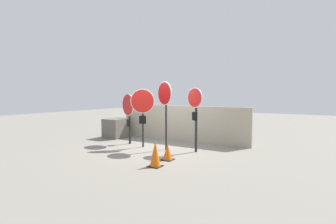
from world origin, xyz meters
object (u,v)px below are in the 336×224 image
traffic_cone_1 (155,154)px  storage_crate (116,128)px  stop_sign_2 (165,100)px  traffic_cone_0 (168,152)px  stop_sign_3 (195,109)px  stop_sign_0 (128,109)px  stop_sign_1 (142,105)px

traffic_cone_1 → storage_crate: 5.18m
stop_sign_2 → traffic_cone_0: 2.08m
stop_sign_3 → storage_crate: 4.56m
storage_crate → stop_sign_2: bearing=-18.2°
stop_sign_0 → stop_sign_2: stop_sign_2 is taller
stop_sign_3 → storage_crate: (-4.36, 0.84, -1.05)m
stop_sign_0 → traffic_cone_0: (2.65, -1.35, -1.13)m
stop_sign_1 → traffic_cone_0: (1.77, -1.11, -1.32)m
stop_sign_0 → stop_sign_2: size_ratio=0.82×
stop_sign_1 → stop_sign_2: (0.96, 0.03, 0.22)m
traffic_cone_0 → storage_crate: bearing=151.6°
stop_sign_2 → traffic_cone_0: size_ratio=4.91×
stop_sign_1 → stop_sign_2: bearing=-23.0°
stop_sign_0 → storage_crate: size_ratio=1.99×
traffic_cone_1 → traffic_cone_0: bearing=96.7°
storage_crate → stop_sign_0: bearing=-30.9°
stop_sign_0 → stop_sign_3: (2.89, 0.05, 0.11)m
stop_sign_0 → stop_sign_1: size_ratio=0.92×
stop_sign_1 → traffic_cone_0: size_ratio=4.41×
traffic_cone_1 → stop_sign_2: bearing=115.2°
traffic_cone_0 → traffic_cone_1: 0.80m
stop_sign_1 → storage_crate: size_ratio=2.17×
stop_sign_3 → traffic_cone_0: 1.88m
traffic_cone_0 → storage_crate: 4.69m
stop_sign_1 → traffic_cone_1: size_ratio=3.07×
stop_sign_0 → traffic_cone_1: (2.74, -2.14, -1.02)m
stop_sign_0 → stop_sign_2: (1.83, -0.21, 0.41)m
stop_sign_1 → traffic_cone_1: bearing=-70.4°
storage_crate → traffic_cone_1: bearing=-35.6°
stop_sign_1 → storage_crate: stop_sign_1 is taller
stop_sign_1 → storage_crate: bearing=129.6°
stop_sign_2 → storage_crate: size_ratio=2.42×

